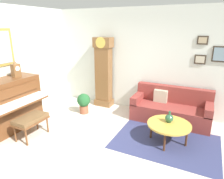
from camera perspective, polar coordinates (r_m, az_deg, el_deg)
The scene contains 11 objects.
ground_plane at distance 4.14m, azimuth -4.29°, elevation -17.35°, with size 6.40×6.00×0.10m, color beige.
wall_back at distance 5.66m, azimuth 7.80°, elevation 8.15°, with size 5.30×0.13×2.80m.
area_rug at distance 4.49m, azimuth 14.93°, elevation -14.12°, with size 2.10×1.50×0.01m, color navy.
piano at distance 5.16m, azimuth -27.19°, elevation -3.87°, with size 0.87×1.44×1.19m.
piano_bench at distance 4.67m, azimuth -22.06°, elevation -7.99°, with size 0.42×0.70×0.48m.
grandfather_clock at distance 5.91m, azimuth -2.40°, elevation 4.36°, with size 0.52×0.34×2.03m.
couch at distance 5.33m, azimuth 16.32°, elevation -5.24°, with size 1.90×0.80×0.84m.
coffee_table at distance 4.32m, azimuth 15.88°, elevation -9.65°, with size 0.88×0.88×0.42m.
mantel_clock at distance 5.14m, azimuth -25.65°, elevation 5.13°, with size 0.13×0.18×0.38m.
green_jug at distance 4.34m, azimuth 15.92°, elevation -7.83°, with size 0.17×0.17×0.24m.
potted_plant at distance 5.57m, azimuth -8.04°, elevation -3.56°, with size 0.36×0.36×0.56m.
Camera 1 is at (1.74, -2.92, 2.33)m, focal length 32.21 mm.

